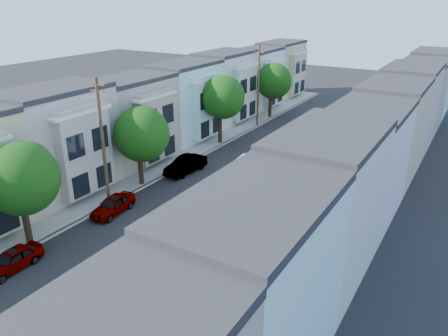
% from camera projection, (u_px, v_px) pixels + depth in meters
% --- Properties ---
extents(ground, '(160.00, 160.00, 0.00)m').
position_uv_depth(ground, '(155.00, 236.00, 30.29)').
color(ground, black).
rests_on(ground, ground).
extents(road_slab, '(12.00, 70.00, 0.02)m').
position_uv_depth(road_slab, '(254.00, 167.00, 42.22)').
color(road_slab, black).
rests_on(road_slab, ground).
extents(curb_left, '(0.30, 70.00, 0.15)m').
position_uv_depth(curb_left, '(202.00, 156.00, 45.08)').
color(curb_left, gray).
rests_on(curb_left, ground).
extents(curb_right, '(0.30, 70.00, 0.15)m').
position_uv_depth(curb_right, '(314.00, 179.00, 39.30)').
color(curb_right, gray).
rests_on(curb_right, ground).
extents(sidewalk_left, '(2.60, 70.00, 0.15)m').
position_uv_depth(sidewalk_left, '(192.00, 153.00, 45.71)').
color(sidewalk_left, gray).
rests_on(sidewalk_left, ground).
extents(sidewalk_right, '(2.60, 70.00, 0.15)m').
position_uv_depth(sidewalk_right, '(328.00, 182.00, 38.68)').
color(sidewalk_right, gray).
rests_on(sidewalk_right, ground).
extents(centerline, '(0.12, 70.00, 0.01)m').
position_uv_depth(centerline, '(254.00, 167.00, 42.22)').
color(centerline, gold).
rests_on(centerline, ground).
extents(townhouse_row_left, '(5.00, 70.00, 8.50)m').
position_uv_depth(townhouse_row_left, '(163.00, 148.00, 47.55)').
color(townhouse_row_left, silver).
rests_on(townhouse_row_left, ground).
extents(townhouse_row_right, '(5.00, 70.00, 8.50)m').
position_uv_depth(townhouse_row_right, '(371.00, 193.00, 36.89)').
color(townhouse_row_right, silver).
rests_on(townhouse_row_right, ground).
extents(tree_b, '(4.70, 4.70, 7.17)m').
position_uv_depth(tree_b, '(21.00, 179.00, 27.47)').
color(tree_b, black).
rests_on(tree_b, ground).
extents(tree_c, '(4.70, 4.70, 7.07)m').
position_uv_depth(tree_c, '(141.00, 134.00, 36.53)').
color(tree_c, black).
rests_on(tree_c, ground).
extents(tree_d, '(4.70, 4.70, 7.67)m').
position_uv_depth(tree_d, '(222.00, 97.00, 46.80)').
color(tree_d, black).
rests_on(tree_d, ground).
extents(tree_e, '(4.70, 4.70, 7.33)m').
position_uv_depth(tree_e, '(273.00, 81.00, 57.18)').
color(tree_e, black).
rests_on(tree_e, ground).
extents(tree_far_r, '(3.10, 3.10, 5.39)m').
position_uv_depth(tree_far_r, '(370.00, 106.00, 49.47)').
color(tree_far_r, black).
rests_on(tree_far_r, ground).
extents(utility_pole_near, '(1.60, 0.26, 10.00)m').
position_uv_depth(utility_pole_near, '(103.00, 143.00, 32.97)').
color(utility_pole_near, '#42301E').
rests_on(utility_pole_near, ground).
extents(utility_pole_far, '(1.60, 0.26, 10.00)m').
position_uv_depth(utility_pole_far, '(258.00, 85.00, 53.66)').
color(utility_pole_far, '#42301E').
rests_on(utility_pole_far, ground).
extents(fedex_truck, '(2.16, 5.62, 2.70)m').
position_uv_depth(fedex_truck, '(250.00, 172.00, 37.16)').
color(fedex_truck, white).
rests_on(fedex_truck, ground).
extents(lead_sedan, '(2.34, 5.16, 1.52)m').
position_uv_depth(lead_sedan, '(288.00, 151.00, 44.31)').
color(lead_sedan, black).
rests_on(lead_sedan, ground).
extents(parked_left_b, '(1.65, 4.07, 1.31)m').
position_uv_depth(parked_left_b, '(12.00, 260.00, 26.41)').
color(parked_left_b, '#0B213A').
rests_on(parked_left_b, ground).
extents(parked_left_c, '(2.01, 4.38, 1.38)m').
position_uv_depth(parked_left_c, '(113.00, 205.00, 33.20)').
color(parked_left_c, '#98999B').
rests_on(parked_left_c, ground).
extents(parked_left_d, '(1.98, 4.73, 1.54)m').
position_uv_depth(parked_left_d, '(186.00, 165.00, 40.70)').
color(parked_left_d, '#550419').
rests_on(parked_left_d, ground).
extents(parked_right_a, '(1.62, 3.98, 1.30)m').
position_uv_depth(parked_right_a, '(115.00, 335.00, 20.64)').
color(parked_right_a, '#4B4B4C').
rests_on(parked_right_a, ground).
extents(parked_right_b, '(1.60, 4.10, 1.33)m').
position_uv_depth(parked_right_b, '(211.00, 251.00, 27.32)').
color(parked_right_b, silver).
rests_on(parked_right_b, ground).
extents(parked_right_c, '(2.26, 4.52, 1.31)m').
position_uv_depth(parked_right_c, '(316.00, 159.00, 42.59)').
color(parked_right_c, black).
rests_on(parked_right_c, ground).
extents(parked_right_d, '(2.22, 4.50, 1.23)m').
position_uv_depth(parked_right_d, '(348.00, 132.00, 50.99)').
color(parked_right_d, black).
rests_on(parked_right_d, ground).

